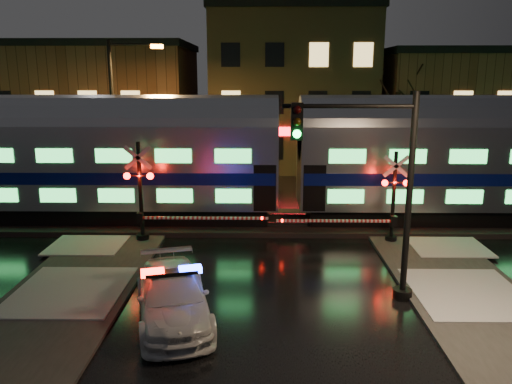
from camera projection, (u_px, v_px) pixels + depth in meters
ground at (267, 262)px, 19.22m from camera, size 120.00×120.00×0.00m
ballast at (266, 222)px, 24.06m from camera, size 90.00×4.20×0.24m
sidewalk_left at (28, 340)px, 13.46m from camera, size 4.00×20.00×0.12m
sidewalk_right at (512, 344)px, 13.27m from camera, size 4.00×20.00×0.12m
building_left at (103, 108)px, 39.80m from camera, size 14.00×10.00×9.00m
building_mid at (290, 92)px, 39.79m from camera, size 12.00×11.00×11.50m
building_right at (455, 112)px, 39.46m from camera, size 12.00×10.00×8.50m
train at (288, 155)px, 23.30m from camera, size 51.00×3.12×5.92m
police_car at (173, 296)px, 14.57m from camera, size 3.19×5.30×1.60m
crossing_signal_right at (385, 207)px, 21.02m from camera, size 5.59×0.65×3.96m
crossing_signal_left at (149, 202)px, 21.13m from camera, size 6.14×0.67×4.35m
traffic_light at (376, 193)px, 15.27m from camera, size 4.25×0.74×6.58m
streetlight at (119, 112)px, 26.94m from camera, size 2.96×0.31×8.84m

